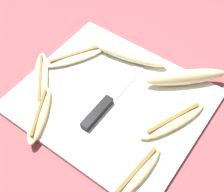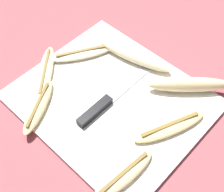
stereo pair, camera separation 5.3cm
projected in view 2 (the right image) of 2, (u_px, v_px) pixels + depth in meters
ground_plane at (112, 102)px, 0.73m from camera, size 4.00×4.00×0.00m
cutting_board at (112, 100)px, 0.73m from camera, size 0.42×0.36×0.01m
knife at (103, 103)px, 0.70m from camera, size 0.02×0.25×0.02m
banana_cream_curved at (82, 53)px, 0.79m from camera, size 0.12×0.16×0.02m
banana_mellow_near at (124, 174)px, 0.60m from camera, size 0.06×0.15×0.02m
banana_spotted_left at (39, 107)px, 0.70m from camera, size 0.10×0.15×0.02m
banana_ripe_center at (189, 85)px, 0.72m from camera, size 0.16×0.16×0.04m
banana_golden_short at (170, 126)px, 0.67m from camera, size 0.11×0.17×0.02m
banana_soft_right at (45, 73)px, 0.76m from camera, size 0.14×0.15×0.02m
banana_pale_long at (134, 55)px, 0.78m from camera, size 0.21×0.08×0.03m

